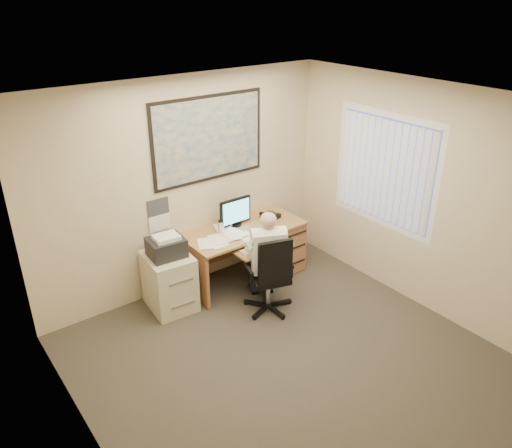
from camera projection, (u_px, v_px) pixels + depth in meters
room_shell at (309, 259)px, 4.52m from camera, size 4.00×4.50×2.70m
desk at (262, 241)px, 6.79m from camera, size 1.60×0.97×1.12m
world_map at (209, 139)px, 6.08m from camera, size 1.56×0.03×1.06m
wall_calendar at (159, 215)px, 6.04m from camera, size 0.28×0.01×0.42m
window_blinds at (384, 171)px, 6.08m from camera, size 0.06×1.40×1.30m
filing_cabinet at (169, 277)px, 6.01m from camera, size 0.56×0.65×0.99m
office_chair at (271, 288)px, 5.99m from camera, size 0.78×0.78×1.03m
person at (267, 262)px, 5.89m from camera, size 0.80×0.90×1.28m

